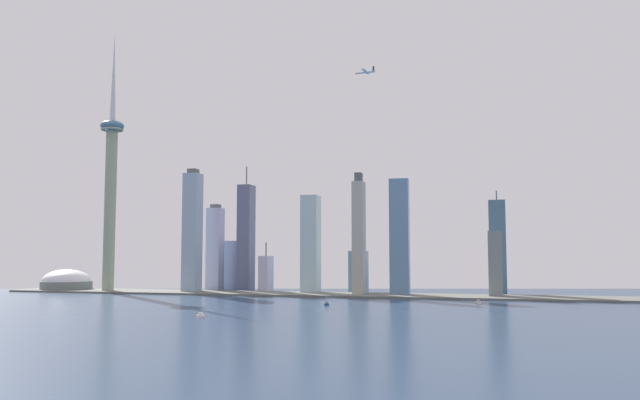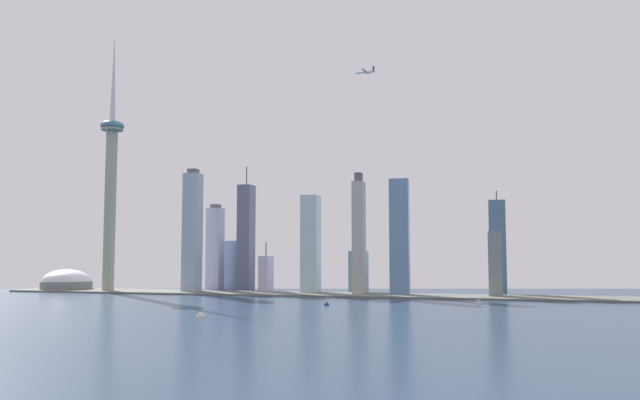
{
  "view_description": "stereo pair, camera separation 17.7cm",
  "coord_description": "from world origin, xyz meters",
  "px_view_note": "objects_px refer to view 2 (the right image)",
  "views": [
    {
      "loc": [
        233.35,
        -375.48,
        54.91
      ],
      "look_at": [
        25.7,
        418.14,
        123.56
      ],
      "focal_mm": 35.93,
      "sensor_mm": 36.0,
      "label": 1
    },
    {
      "loc": [
        233.52,
        -375.43,
        54.91
      ],
      "look_at": [
        25.7,
        418.14,
        123.56
      ],
      "focal_mm": 35.93,
      "sensor_mm": 36.0,
      "label": 2
    }
  ],
  "objects_px": {
    "skyscraper_0": "(266,274)",
    "skyscraper_1": "(192,232)",
    "boat_1": "(327,304)",
    "stadium_dome": "(66,283)",
    "skyscraper_2": "(400,237)",
    "boat_0": "(478,302)",
    "observation_tower": "(111,177)",
    "skyscraper_6": "(358,271)",
    "skyscraper_5": "(498,247)",
    "skyscraper_7": "(495,264)",
    "airplane": "(365,72)",
    "skyscraper_3": "(311,244)",
    "skyscraper_10": "(233,265)",
    "skyscraper_8": "(359,237)",
    "boat_2": "(200,316)",
    "skyscraper_9": "(215,249)",
    "skyscraper_4": "(246,238)"
  },
  "relations": [
    {
      "from": "observation_tower",
      "to": "skyscraper_5",
      "type": "height_order",
      "value": "observation_tower"
    },
    {
      "from": "skyscraper_7",
      "to": "skyscraper_1",
      "type": "bearing_deg",
      "value": -179.57
    },
    {
      "from": "airplane",
      "to": "skyscraper_4",
      "type": "bearing_deg",
      "value": -28.48
    },
    {
      "from": "skyscraper_0",
      "to": "skyscraper_2",
      "type": "distance_m",
      "value": 202.9
    },
    {
      "from": "skyscraper_10",
      "to": "skyscraper_6",
      "type": "bearing_deg",
      "value": -10.19
    },
    {
      "from": "skyscraper_4",
      "to": "skyscraper_7",
      "type": "height_order",
      "value": "skyscraper_4"
    },
    {
      "from": "skyscraper_5",
      "to": "boat_0",
      "type": "relative_size",
      "value": 9.58
    },
    {
      "from": "skyscraper_2",
      "to": "boat_1",
      "type": "xyz_separation_m",
      "value": [
        -56.21,
        -166.17,
        -74.17
      ]
    },
    {
      "from": "skyscraper_1",
      "to": "boat_0",
      "type": "bearing_deg",
      "value": -14.06
    },
    {
      "from": "skyscraper_3",
      "to": "skyscraper_9",
      "type": "xyz_separation_m",
      "value": [
        -154.47,
        28.72,
        -5.36
      ]
    },
    {
      "from": "skyscraper_8",
      "to": "skyscraper_10",
      "type": "relative_size",
      "value": 2.17
    },
    {
      "from": "stadium_dome",
      "to": "skyscraper_3",
      "type": "height_order",
      "value": "skyscraper_3"
    },
    {
      "from": "skyscraper_1",
      "to": "skyscraper_9",
      "type": "bearing_deg",
      "value": 73.86
    },
    {
      "from": "skyscraper_5",
      "to": "skyscraper_10",
      "type": "bearing_deg",
      "value": 177.04
    },
    {
      "from": "stadium_dome",
      "to": "skyscraper_3",
      "type": "xyz_separation_m",
      "value": [
        369.59,
        20.23,
        55.53
      ]
    },
    {
      "from": "skyscraper_10",
      "to": "boat_1",
      "type": "relative_size",
      "value": 7.1
    },
    {
      "from": "skyscraper_4",
      "to": "skyscraper_5",
      "type": "bearing_deg",
      "value": 0.51
    },
    {
      "from": "skyscraper_4",
      "to": "skyscraper_6",
      "type": "distance_m",
      "value": 178.42
    },
    {
      "from": "skyscraper_6",
      "to": "boat_0",
      "type": "bearing_deg",
      "value": -41.66
    },
    {
      "from": "boat_0",
      "to": "observation_tower",
      "type": "bearing_deg",
      "value": -107.35
    },
    {
      "from": "skyscraper_10",
      "to": "boat_2",
      "type": "bearing_deg",
      "value": -71.35
    },
    {
      "from": "skyscraper_10",
      "to": "airplane",
      "type": "distance_m",
      "value": 374.38
    },
    {
      "from": "skyscraper_8",
      "to": "boat_0",
      "type": "bearing_deg",
      "value": -31.87
    },
    {
      "from": "boat_1",
      "to": "observation_tower",
      "type": "bearing_deg",
      "value": 74.14
    },
    {
      "from": "boat_1",
      "to": "airplane",
      "type": "xyz_separation_m",
      "value": [
        28.94,
        76.12,
        270.14
      ]
    },
    {
      "from": "stadium_dome",
      "to": "skyscraper_5",
      "type": "distance_m",
      "value": 622.79
    },
    {
      "from": "boat_1",
      "to": "skyscraper_8",
      "type": "bearing_deg",
      "value": 4.9
    },
    {
      "from": "boat_1",
      "to": "boat_2",
      "type": "bearing_deg",
      "value": 160.57
    },
    {
      "from": "skyscraper_3",
      "to": "skyscraper_6",
      "type": "distance_m",
      "value": 76.31
    },
    {
      "from": "stadium_dome",
      "to": "skyscraper_3",
      "type": "relative_size",
      "value": 0.54
    },
    {
      "from": "skyscraper_2",
      "to": "boat_2",
      "type": "xyz_separation_m",
      "value": [
        -129.66,
        -319.17,
        -74.55
      ]
    },
    {
      "from": "skyscraper_5",
      "to": "airplane",
      "type": "bearing_deg",
      "value": -135.2
    },
    {
      "from": "skyscraper_7",
      "to": "airplane",
      "type": "xyz_separation_m",
      "value": [
        -146.47,
        -90.19,
        230.72
      ]
    },
    {
      "from": "observation_tower",
      "to": "airplane",
      "type": "height_order",
      "value": "observation_tower"
    },
    {
      "from": "stadium_dome",
      "to": "boat_1",
      "type": "distance_m",
      "value": 466.94
    },
    {
      "from": "boat_2",
      "to": "stadium_dome",
      "type": "bearing_deg",
      "value": -25.25
    },
    {
      "from": "boat_1",
      "to": "stadium_dome",
      "type": "bearing_deg",
      "value": 75.9
    },
    {
      "from": "skyscraper_0",
      "to": "skyscraper_1",
      "type": "xyz_separation_m",
      "value": [
        -98.52,
        -33.46,
        59.44
      ]
    },
    {
      "from": "airplane",
      "to": "boat_0",
      "type": "bearing_deg",
      "value": -178.28
    },
    {
      "from": "skyscraper_0",
      "to": "skyscraper_9",
      "type": "height_order",
      "value": "skyscraper_9"
    },
    {
      "from": "skyscraper_2",
      "to": "skyscraper_3",
      "type": "distance_m",
      "value": 125.76
    },
    {
      "from": "skyscraper_0",
      "to": "stadium_dome",
      "type": "bearing_deg",
      "value": -173.42
    },
    {
      "from": "observation_tower",
      "to": "skyscraper_2",
      "type": "relative_size",
      "value": 2.49
    },
    {
      "from": "skyscraper_6",
      "to": "boat_0",
      "type": "relative_size",
      "value": 4.59
    },
    {
      "from": "skyscraper_0",
      "to": "skyscraper_6",
      "type": "height_order",
      "value": "skyscraper_0"
    },
    {
      "from": "boat_1",
      "to": "boat_2",
      "type": "height_order",
      "value": "boat_1"
    },
    {
      "from": "skyscraper_6",
      "to": "skyscraper_9",
      "type": "relative_size",
      "value": 0.52
    },
    {
      "from": "skyscraper_0",
      "to": "skyscraper_7",
      "type": "distance_m",
      "value": 315.25
    },
    {
      "from": "skyscraper_4",
      "to": "skyscraper_8",
      "type": "height_order",
      "value": "skyscraper_4"
    },
    {
      "from": "skyscraper_2",
      "to": "skyscraper_5",
      "type": "bearing_deg",
      "value": 25.77
    }
  ]
}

